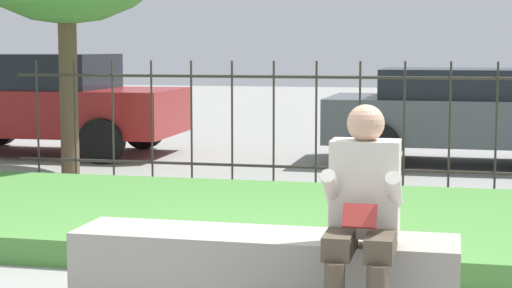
% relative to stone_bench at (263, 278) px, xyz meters
% --- Properties ---
extents(stone_bench, '(2.31, 0.53, 0.49)m').
position_rel_stone_bench_xyz_m(stone_bench, '(0.00, 0.00, 0.00)').
color(stone_bench, gray).
rests_on(stone_bench, ground_plane).
extents(person_seated_reader, '(0.42, 0.73, 1.29)m').
position_rel_stone_bench_xyz_m(person_seated_reader, '(0.63, -0.30, 0.49)').
color(person_seated_reader, black).
rests_on(person_seated_reader, ground_plane).
extents(grass_berm, '(9.13, 3.11, 0.21)m').
position_rel_stone_bench_xyz_m(grass_berm, '(-0.37, 2.25, -0.12)').
color(grass_berm, '#4C893D').
rests_on(grass_berm, ground_plane).
extents(iron_fence, '(7.13, 0.03, 1.46)m').
position_rel_stone_bench_xyz_m(iron_fence, '(-0.37, 4.30, 0.54)').
color(iron_fence, '#332D28').
rests_on(iron_fence, ground_plane).
extents(car_parked_center, '(3.96, 1.99, 1.32)m').
position_rel_stone_bench_xyz_m(car_parked_center, '(1.33, 7.11, 0.50)').
color(car_parked_center, '#4C5156').
rests_on(car_parked_center, ground_plane).
extents(car_parked_left, '(4.11, 2.08, 1.51)m').
position_rel_stone_bench_xyz_m(car_parked_left, '(-4.99, 6.95, 0.57)').
color(car_parked_left, maroon).
rests_on(car_parked_left, ground_plane).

